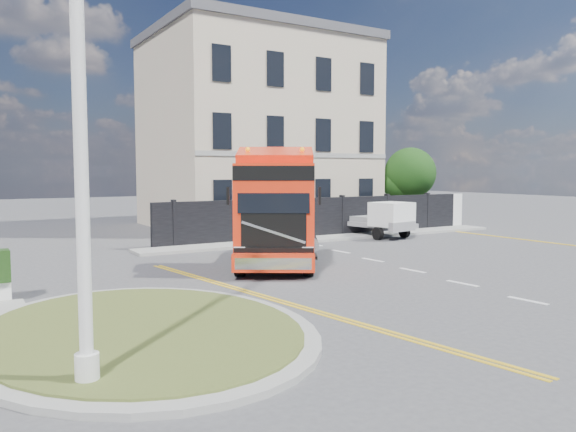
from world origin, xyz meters
TOP-DOWN VIEW (x-y plane):
  - ground at (0.00, 0.00)m, footprint 120.00×120.00m
  - traffic_island at (-7.00, -3.00)m, footprint 6.80×6.80m
  - hoarding_fence at (6.55, 9.00)m, footprint 18.80×0.25m
  - georgian_building at (6.00, 16.50)m, footprint 12.30×10.30m
  - tree at (14.38, 12.10)m, footprint 3.20×3.20m
  - pavement_far at (6.00, 8.10)m, footprint 20.00×1.60m
  - truck at (-0.76, 2.36)m, footprint 5.61×7.00m
  - flatbed_pickup at (8.26, 7.17)m, footprint 2.37×4.55m
  - lamppost_island at (-8.55, -5.47)m, footprint 0.28×0.57m

SIDE VIEW (x-z plane):
  - ground at x=0.00m, z-range 0.00..0.00m
  - pavement_far at x=6.00m, z-range 0.00..0.12m
  - traffic_island at x=-7.00m, z-range 0.00..0.16m
  - flatbed_pickup at x=8.26m, z-range 0.07..1.87m
  - hoarding_fence at x=6.55m, z-range 0.00..2.00m
  - truck at x=-0.76m, z-range -0.21..3.80m
  - tree at x=14.38m, z-range 0.65..5.45m
  - lamppost_island at x=-8.55m, z-range 0.19..9.37m
  - georgian_building at x=6.00m, z-range -0.63..12.17m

